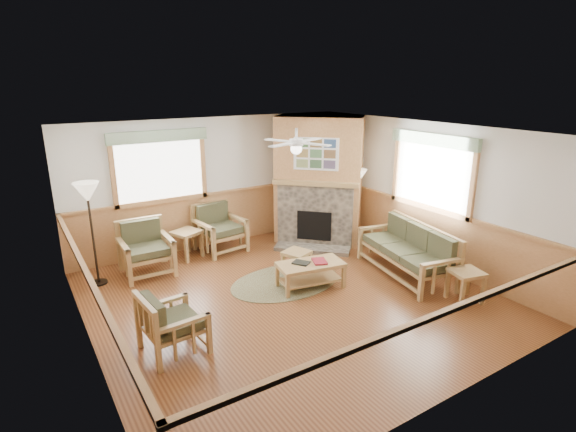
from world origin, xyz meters
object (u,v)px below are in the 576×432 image
armchair_back_left (146,249)px  floor_lamp_left (93,234)px  sofa (406,251)px  end_table_chairs (187,244)px  coffee_table (310,275)px  armchair_left (173,322)px  armchair_back_right (220,228)px  end_table_sofa (465,286)px  floor_lamp_right (357,207)px  footstool (297,261)px

armchair_back_left → floor_lamp_left: size_ratio=0.53×
sofa → end_table_chairs: (-3.06, 2.91, -0.18)m
sofa → end_table_chairs: sofa is taller
coffee_table → end_table_chairs: end_table_chairs is taller
armchair_left → armchair_back_right: bearing=-38.6°
sofa → end_table_chairs: 4.22m
sofa → end_table_sofa: sofa is taller
armchair_left → end_table_sofa: (4.40, -1.16, -0.15)m
sofa → end_table_sofa: bearing=13.4°
sofa → floor_lamp_right: bearing=-178.5°
armchair_back_left → floor_lamp_right: 4.34m
footstool → sofa: bearing=-37.5°
armchair_back_left → footstool: armchair_back_left is taller
armchair_back_left → coffee_table: 3.02m
footstool → floor_lamp_left: 3.59m
floor_lamp_right → floor_lamp_left: bearing=170.3°
armchair_left → footstool: size_ratio=1.90×
sofa → end_table_sofa: 1.26m
armchair_left → floor_lamp_right: 5.00m
sofa → floor_lamp_right: 1.78m
armchair_back_right → armchair_left: size_ratio=1.16×
armchair_back_left → end_table_sofa: (4.00, -3.80, -0.22)m
sofa → floor_lamp_left: floor_lamp_left is taller
armchair_left → footstool: (2.78, 1.29, -0.23)m
footstool → end_table_sofa: bearing=-56.6°
coffee_table → end_table_sofa: size_ratio=2.13×
sofa → floor_lamp_right: floor_lamp_right is taller
armchair_left → floor_lamp_right: size_ratio=0.51×
end_table_sofa → floor_lamp_left: size_ratio=0.29×
footstool → floor_lamp_right: (1.87, 0.52, 0.63)m
sofa → floor_lamp_left: (-4.80, 2.59, 0.45)m
end_table_sofa → floor_lamp_left: bearing=141.7°
end_table_sofa → end_table_chairs: bearing=126.8°
sofa → armchair_left: 4.35m
armchair_back_left → footstool: (2.38, -1.35, -0.29)m
armchair_left → armchair_back_left: bearing=-13.2°
armchair_back_left → floor_lamp_left: floor_lamp_left is taller
armchair_back_right → armchair_left: 3.60m
armchair_back_left → end_table_chairs: armchair_back_left is taller
armchair_left → end_table_chairs: (1.29, 2.99, -0.14)m
coffee_table → end_table_chairs: (-1.31, 2.41, 0.06)m
end_table_chairs → armchair_back_left: bearing=-158.5°
armchair_back_right → end_table_sofa: 4.79m
end_table_chairs → end_table_sofa: size_ratio=1.07×
armchair_back_right → floor_lamp_left: size_ratio=0.53×
sofa → end_table_sofa: (0.05, -1.24, -0.20)m
coffee_table → end_table_sofa: (1.80, -1.74, 0.04)m
coffee_table → floor_lamp_right: bearing=41.1°
sofa → armchair_back_left: bearing=-111.6°
end_table_chairs → end_table_sofa: end_table_chairs is taller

